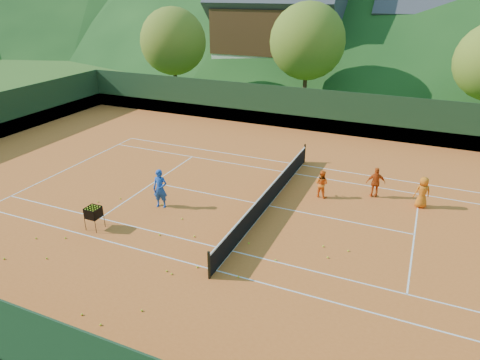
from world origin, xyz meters
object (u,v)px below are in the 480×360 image
at_px(student_b, 376,183).
at_px(tennis_net, 269,196).
at_px(student_c, 422,192).
at_px(ball_hopper, 93,213).
at_px(chalet_left, 279,25).
at_px(chalet_mid, 438,34).
at_px(student_a, 321,184).
at_px(coach, 160,189).

height_order(student_b, tennis_net, student_b).
bearing_deg(student_c, student_b, -30.52).
height_order(ball_hopper, chalet_left, chalet_left).
distance_m(student_b, chalet_mid, 31.39).
bearing_deg(chalet_mid, student_b, -93.00).
bearing_deg(student_c, student_a, -14.44).
distance_m(coach, student_a, 7.64).
height_order(student_b, student_c, student_b).
bearing_deg(chalet_left, student_c, -58.88).
xyz_separation_m(student_b, chalet_left, (-14.37, 27.06, 4.87)).
height_order(coach, ball_hopper, coach).
height_order(coach, student_b, coach).
distance_m(student_b, tennis_net, 5.28).
bearing_deg(tennis_net, chalet_mid, 79.99).
distance_m(coach, student_c, 12.00).
relative_size(student_b, chalet_left, 0.11).
bearing_deg(student_c, chalet_mid, -113.53).
bearing_deg(chalet_left, coach, -80.31).
height_order(student_c, ball_hopper, student_c).
xyz_separation_m(coach, student_a, (6.51, 4.01, -0.23)).
bearing_deg(student_a, ball_hopper, 52.34).
height_order(chalet_left, chalet_mid, chalet_left).
relative_size(coach, chalet_mid, 0.14).
bearing_deg(coach, chalet_mid, 61.43).
height_order(ball_hopper, chalet_mid, chalet_mid).
xyz_separation_m(coach, tennis_net, (4.52, 2.08, -0.41)).
height_order(student_a, ball_hopper, student_a).
distance_m(student_a, student_c, 4.56).
relative_size(student_a, student_c, 0.92).
bearing_deg(coach, student_c, 11.24).
distance_m(student_a, chalet_left, 30.92).
relative_size(coach, student_a, 1.33).
xyz_separation_m(student_b, chalet_mid, (1.63, 31.06, 4.21)).
xyz_separation_m(student_c, tennis_net, (-6.47, -2.71, -0.25)).
bearing_deg(chalet_left, chalet_mid, 14.04).
bearing_deg(chalet_left, student_b, -62.02).
relative_size(coach, student_b, 1.20).
bearing_deg(student_b, chalet_mid, -108.68).
height_order(student_a, student_b, student_b).
height_order(coach, student_c, coach).
xyz_separation_m(student_b, ball_hopper, (-10.35, -7.82, -0.01)).
distance_m(coach, ball_hopper, 3.16).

